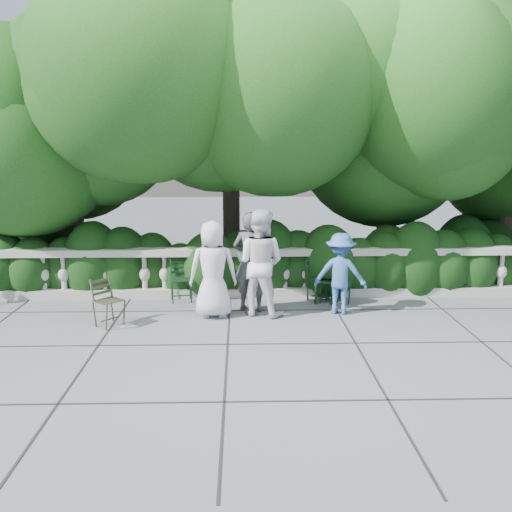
{
  "coord_description": "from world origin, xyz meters",
  "views": [
    {
      "loc": [
        -0.29,
        -9.42,
        3.1
      ],
      "look_at": [
        0.0,
        1.0,
        1.0
      ],
      "focal_mm": 40.0,
      "sensor_mm": 36.0,
      "label": 1
    }
  ],
  "objects_px": {
    "chair_e": "(340,305)",
    "chair_weathered": "(115,328)",
    "chair_b": "(182,303)",
    "person_older_blue": "(340,274)",
    "chair_c": "(329,303)",
    "person_casual_man": "(260,262)",
    "chair_d": "(323,303)",
    "chair_f": "(325,305)",
    "person_woman_grey": "(251,262)",
    "person_businessman": "(213,269)"
  },
  "relations": [
    {
      "from": "chair_e",
      "to": "chair_f",
      "type": "xyz_separation_m",
      "value": [
        -0.29,
        -0.02,
        0.0
      ]
    },
    {
      "from": "chair_e",
      "to": "person_casual_man",
      "type": "height_order",
      "value": "person_casual_man"
    },
    {
      "from": "chair_c",
      "to": "person_older_blue",
      "type": "height_order",
      "value": "person_older_blue"
    },
    {
      "from": "chair_b",
      "to": "chair_c",
      "type": "bearing_deg",
      "value": -10.72
    },
    {
      "from": "chair_e",
      "to": "chair_weathered",
      "type": "xyz_separation_m",
      "value": [
        -4.05,
        -1.26,
        0.0
      ]
    },
    {
      "from": "chair_e",
      "to": "chair_b",
      "type": "bearing_deg",
      "value": 165.78
    },
    {
      "from": "chair_d",
      "to": "chair_weathered",
      "type": "height_order",
      "value": "same"
    },
    {
      "from": "chair_c",
      "to": "chair_weathered",
      "type": "height_order",
      "value": "same"
    },
    {
      "from": "person_casual_man",
      "to": "person_woman_grey",
      "type": "bearing_deg",
      "value": -35.87
    },
    {
      "from": "chair_b",
      "to": "person_older_blue",
      "type": "bearing_deg",
      "value": -23.42
    },
    {
      "from": "chair_b",
      "to": "chair_weathered",
      "type": "distance_m",
      "value": 1.75
    },
    {
      "from": "chair_weathered",
      "to": "person_woman_grey",
      "type": "relative_size",
      "value": 0.45
    },
    {
      "from": "chair_weathered",
      "to": "person_casual_man",
      "type": "distance_m",
      "value": 2.75
    },
    {
      "from": "chair_c",
      "to": "chair_d",
      "type": "bearing_deg",
      "value": 170.46
    },
    {
      "from": "chair_d",
      "to": "person_woman_grey",
      "type": "xyz_separation_m",
      "value": [
        -1.42,
        -0.45,
        0.93
      ]
    },
    {
      "from": "person_casual_man",
      "to": "person_older_blue",
      "type": "bearing_deg",
      "value": -155.45
    },
    {
      "from": "chair_e",
      "to": "chair_f",
      "type": "relative_size",
      "value": 1.0
    },
    {
      "from": "chair_f",
      "to": "person_businessman",
      "type": "distance_m",
      "value": 2.38
    },
    {
      "from": "chair_weathered",
      "to": "person_casual_man",
      "type": "bearing_deg",
      "value": -32.91
    },
    {
      "from": "person_older_blue",
      "to": "chair_f",
      "type": "bearing_deg",
      "value": -53.69
    },
    {
      "from": "chair_e",
      "to": "chair_weathered",
      "type": "bearing_deg",
      "value": -173.66
    },
    {
      "from": "chair_c",
      "to": "person_businessman",
      "type": "bearing_deg",
      "value": -164.22
    },
    {
      "from": "chair_f",
      "to": "person_woman_grey",
      "type": "height_order",
      "value": "person_woman_grey"
    },
    {
      "from": "chair_c",
      "to": "chair_f",
      "type": "height_order",
      "value": "same"
    },
    {
      "from": "chair_c",
      "to": "chair_e",
      "type": "distance_m",
      "value": 0.24
    },
    {
      "from": "chair_d",
      "to": "chair_e",
      "type": "distance_m",
      "value": 0.34
    },
    {
      "from": "chair_d",
      "to": "person_businessman",
      "type": "height_order",
      "value": "person_businessman"
    },
    {
      "from": "chair_c",
      "to": "person_woman_grey",
      "type": "distance_m",
      "value": 1.85
    },
    {
      "from": "person_casual_man",
      "to": "person_older_blue",
      "type": "xyz_separation_m",
      "value": [
        1.47,
        0.03,
        -0.22
      ]
    },
    {
      "from": "chair_d",
      "to": "chair_weathered",
      "type": "bearing_deg",
      "value": 177.72
    },
    {
      "from": "chair_d",
      "to": "chair_e",
      "type": "relative_size",
      "value": 1.0
    },
    {
      "from": "chair_c",
      "to": "chair_f",
      "type": "bearing_deg",
      "value": -124.43
    },
    {
      "from": "chair_weathered",
      "to": "chair_d",
      "type": "bearing_deg",
      "value": -28.19
    },
    {
      "from": "chair_e",
      "to": "chair_weathered",
      "type": "distance_m",
      "value": 4.24
    },
    {
      "from": "chair_c",
      "to": "chair_b",
      "type": "bearing_deg",
      "value": 175.02
    },
    {
      "from": "chair_b",
      "to": "person_older_blue",
      "type": "xyz_separation_m",
      "value": [
        2.95,
        -0.7,
        0.74
      ]
    },
    {
      "from": "chair_e",
      "to": "chair_f",
      "type": "height_order",
      "value": "same"
    },
    {
      "from": "person_businessman",
      "to": "chair_d",
      "type": "bearing_deg",
      "value": -162.4
    },
    {
      "from": "chair_f",
      "to": "person_businessman",
      "type": "height_order",
      "value": "person_businessman"
    },
    {
      "from": "chair_e",
      "to": "person_businessman",
      "type": "xyz_separation_m",
      "value": [
        -2.4,
        -0.67,
        0.87
      ]
    },
    {
      "from": "person_older_blue",
      "to": "chair_weathered",
      "type": "bearing_deg",
      "value": 26.02
    },
    {
      "from": "chair_d",
      "to": "person_casual_man",
      "type": "distance_m",
      "value": 1.74
    },
    {
      "from": "person_older_blue",
      "to": "person_woman_grey",
      "type": "bearing_deg",
      "value": 7.4
    },
    {
      "from": "chair_weathered",
      "to": "person_woman_grey",
      "type": "xyz_separation_m",
      "value": [
        2.33,
        0.97,
        0.93
      ]
    },
    {
      "from": "chair_c",
      "to": "person_woman_grey",
      "type": "height_order",
      "value": "person_woman_grey"
    },
    {
      "from": "person_woman_grey",
      "to": "person_older_blue",
      "type": "relative_size",
      "value": 1.25
    },
    {
      "from": "person_casual_man",
      "to": "chair_b",
      "type": "bearing_deg",
      "value": -2.58
    },
    {
      "from": "chair_c",
      "to": "person_casual_man",
      "type": "xyz_separation_m",
      "value": [
        -1.38,
        -0.7,
        0.97
      ]
    },
    {
      "from": "chair_weathered",
      "to": "person_older_blue",
      "type": "bearing_deg",
      "value": -38.33
    },
    {
      "from": "chair_b",
      "to": "chair_e",
      "type": "relative_size",
      "value": 1.0
    }
  ]
}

